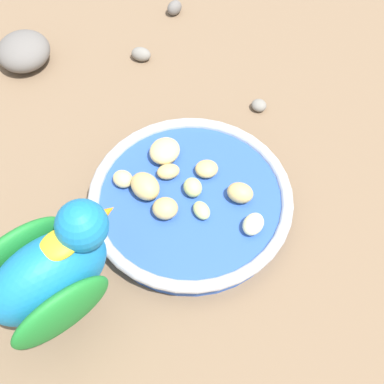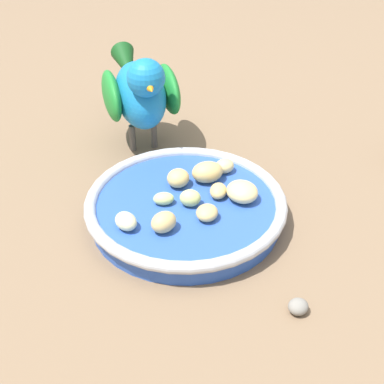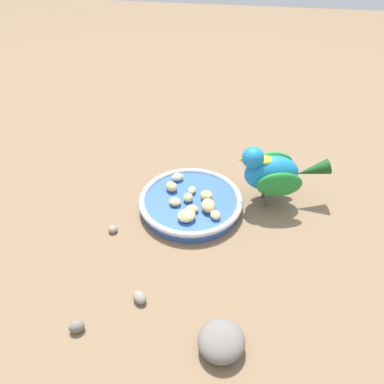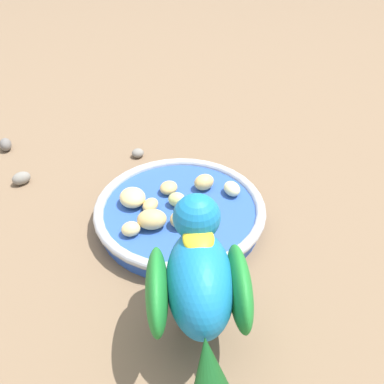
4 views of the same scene
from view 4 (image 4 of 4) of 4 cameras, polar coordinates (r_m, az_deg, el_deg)
name	(u,v)px [view 4 (image 4 of 4)]	position (r m, az deg, el deg)	size (l,w,h in m)	color
ground_plane	(193,212)	(0.65, 0.14, -2.54)	(4.00, 4.00, 0.00)	#7A6047
feeding_bowl	(180,212)	(0.62, -1.57, -2.63)	(0.24, 0.24, 0.03)	#2D56B7
apple_piece_0	(177,200)	(0.62, -1.96, -0.98)	(0.03, 0.02, 0.02)	#C6D17A
apple_piece_1	(198,205)	(0.61, 0.84, -1.72)	(0.02, 0.02, 0.01)	#C6D17A
apple_piece_2	(152,219)	(0.58, -5.22, -3.53)	(0.04, 0.03, 0.03)	tan
apple_piece_3	(204,182)	(0.65, 1.56, 1.29)	(0.03, 0.02, 0.02)	tan
apple_piece_4	(150,205)	(0.61, -5.41, -1.70)	(0.03, 0.02, 0.02)	tan
apple_piece_5	(169,188)	(0.64, -3.04, 0.56)	(0.03, 0.02, 0.02)	tan
apple_piece_6	(180,219)	(0.58, -1.51, -3.51)	(0.03, 0.03, 0.02)	tan
apple_piece_7	(132,197)	(0.63, -7.70, -0.71)	(0.04, 0.04, 0.02)	#E5C67F
apple_piece_8	(131,229)	(0.58, -7.92, -4.75)	(0.03, 0.02, 0.02)	#E5C67F
apple_piece_9	(232,189)	(0.64, 5.18, 0.43)	(0.03, 0.02, 0.02)	beige
parrot	(200,282)	(0.44, 1.05, -11.50)	(0.12, 0.22, 0.15)	#59544C
pebble_0	(138,153)	(0.77, -7.03, 5.02)	(0.02, 0.02, 0.02)	gray
pebble_1	(6,145)	(0.85, -22.97, 5.67)	(0.03, 0.02, 0.02)	slate
pebble_2	(21,178)	(0.75, -21.21, 1.67)	(0.03, 0.02, 0.02)	gray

